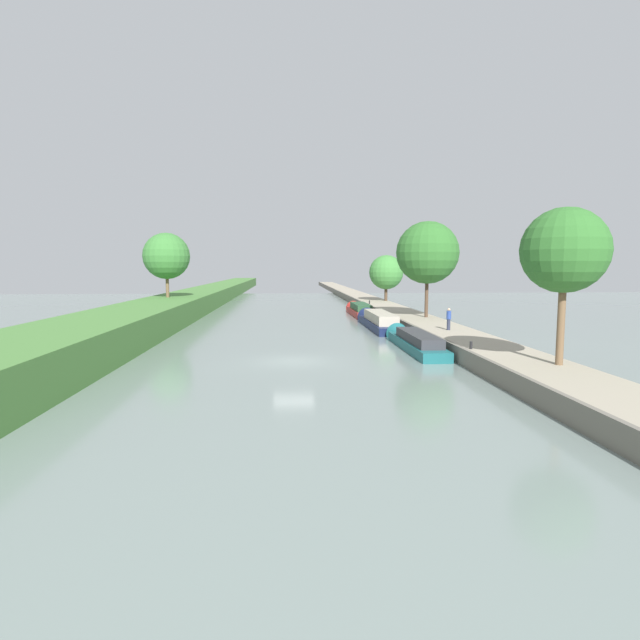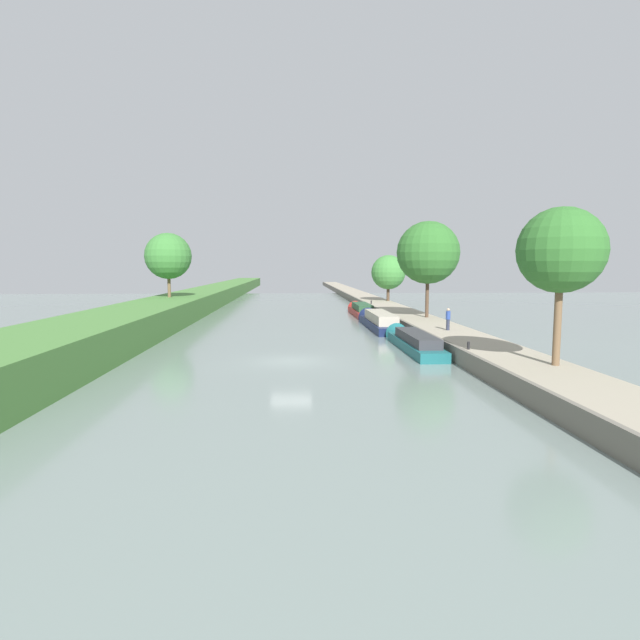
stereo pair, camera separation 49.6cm
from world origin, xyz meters
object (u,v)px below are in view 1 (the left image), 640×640
at_px(narrowboat_teal, 414,341).
at_px(person_walking, 449,318).
at_px(mooring_bollard_near, 471,345).
at_px(narrowboat_red, 359,310).
at_px(mooring_bollard_far, 369,302).
at_px(narrowboat_navy, 378,321).

height_order(narrowboat_teal, person_walking, person_walking).
height_order(narrowboat_teal, mooring_bollard_near, mooring_bollard_near).
distance_m(narrowboat_red, person_walking, 23.23).
bearing_deg(narrowboat_teal, person_walking, 37.55).
distance_m(narrowboat_teal, person_walking, 4.35).
xyz_separation_m(person_walking, mooring_bollard_far, (-1.55, 27.37, -0.65)).
distance_m(narrowboat_teal, mooring_bollard_near, 6.65).
bearing_deg(person_walking, narrowboat_teal, -142.45).
bearing_deg(narrowboat_teal, narrowboat_navy, 91.40).
bearing_deg(mooring_bollard_near, narrowboat_red, 93.55).
height_order(narrowboat_teal, narrowboat_navy, narrowboat_navy).
relative_size(narrowboat_navy, person_walking, 7.97).
bearing_deg(mooring_bollard_far, mooring_bollard_near, -90.00).
height_order(person_walking, mooring_bollard_far, person_walking).
xyz_separation_m(narrowboat_teal, mooring_bollard_near, (1.74, -6.39, 0.68)).
height_order(narrowboat_navy, mooring_bollard_far, narrowboat_navy).
bearing_deg(mooring_bollard_near, mooring_bollard_far, 90.00).
distance_m(person_walking, mooring_bollard_near, 9.07).
bearing_deg(person_walking, narrowboat_red, 98.74).
xyz_separation_m(mooring_bollard_near, mooring_bollard_far, (0.00, 36.28, 0.00)).
relative_size(narrowboat_navy, mooring_bollard_far, 29.41).
bearing_deg(narrowboat_navy, mooring_bollard_near, -83.86).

